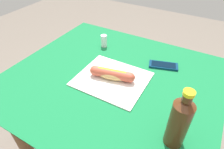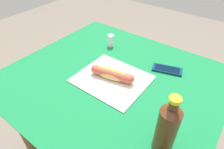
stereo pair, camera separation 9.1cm
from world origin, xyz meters
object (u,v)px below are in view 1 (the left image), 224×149
Objects in this scene: salt_shaker at (104,41)px; hot_dog at (112,74)px; soda_bottle at (179,122)px; cell_phone at (163,65)px.

hot_dog is at bearing -51.69° from salt_shaker.
soda_bottle is at bearing -38.49° from salt_shaker.
hot_dog is 0.31m from salt_shaker.
soda_bottle is (0.34, -0.18, 0.07)m from hot_dog.
soda_bottle is 3.30× the size of salt_shaker.
salt_shaker is (-0.19, 0.25, 0.00)m from hot_dog.
hot_dog is 0.29m from cell_phone.
cell_phone is at bearing 51.06° from hot_dog.
cell_phone is 0.67× the size of soda_bottle.
salt_shaker is at bearing 141.51° from soda_bottle.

